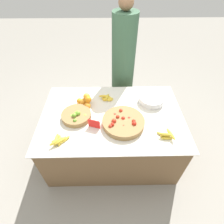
{
  "coord_description": "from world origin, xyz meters",
  "views": [
    {
      "loc": [
        -0.03,
        -1.41,
        2.14
      ],
      "look_at": [
        0.0,
        0.0,
        0.75
      ],
      "focal_mm": 28.0,
      "sensor_mm": 36.0,
      "label": 1
    }
  ],
  "objects_px": {
    "metal_bowl": "(151,99)",
    "tomato_basket": "(123,122)",
    "vendor_person": "(123,69)",
    "lime_bowl": "(76,115)",
    "price_sign": "(94,124)"
  },
  "relations": [
    {
      "from": "tomato_basket",
      "to": "vendor_person",
      "type": "relative_size",
      "value": 0.26
    },
    {
      "from": "price_sign",
      "to": "vendor_person",
      "type": "relative_size",
      "value": 0.07
    },
    {
      "from": "tomato_basket",
      "to": "vendor_person",
      "type": "xyz_separation_m",
      "value": [
        0.05,
        0.97,
        0.07
      ]
    },
    {
      "from": "lime_bowl",
      "to": "tomato_basket",
      "type": "xyz_separation_m",
      "value": [
        0.52,
        -0.11,
        0.0
      ]
    },
    {
      "from": "lime_bowl",
      "to": "metal_bowl",
      "type": "height_order",
      "value": "lime_bowl"
    },
    {
      "from": "metal_bowl",
      "to": "vendor_person",
      "type": "xyz_separation_m",
      "value": [
        -0.32,
        0.61,
        0.07
      ]
    },
    {
      "from": "lime_bowl",
      "to": "price_sign",
      "type": "bearing_deg",
      "value": -35.9
    },
    {
      "from": "lime_bowl",
      "to": "tomato_basket",
      "type": "bearing_deg",
      "value": -12.17
    },
    {
      "from": "lime_bowl",
      "to": "price_sign",
      "type": "xyz_separation_m",
      "value": [
        0.21,
        -0.15,
        0.02
      ]
    },
    {
      "from": "lime_bowl",
      "to": "tomato_basket",
      "type": "distance_m",
      "value": 0.53
    },
    {
      "from": "tomato_basket",
      "to": "metal_bowl",
      "type": "distance_m",
      "value": 0.52
    },
    {
      "from": "tomato_basket",
      "to": "vendor_person",
      "type": "height_order",
      "value": "vendor_person"
    },
    {
      "from": "tomato_basket",
      "to": "price_sign",
      "type": "relative_size",
      "value": 3.61
    },
    {
      "from": "vendor_person",
      "to": "price_sign",
      "type": "bearing_deg",
      "value": -109.93
    },
    {
      "from": "metal_bowl",
      "to": "tomato_basket",
      "type": "bearing_deg",
      "value": -135.18
    }
  ]
}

